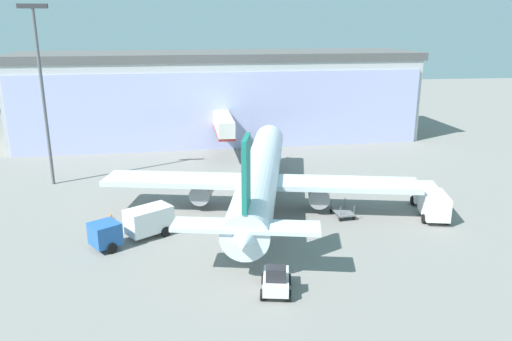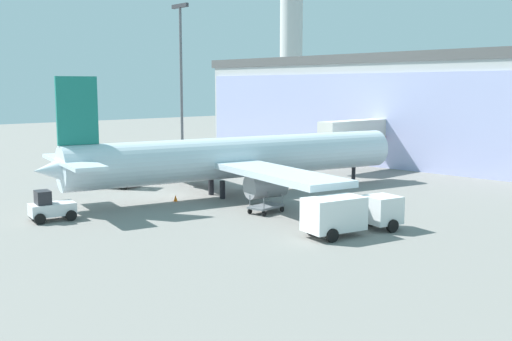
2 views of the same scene
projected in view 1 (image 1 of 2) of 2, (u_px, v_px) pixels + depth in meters
ground at (243, 225)px, 47.36m from camera, size 240.00×240.00×0.00m
terminal_building at (219, 96)px, 81.42m from camera, size 64.41×18.18×14.06m
jet_bridge at (223, 124)px, 71.02m from camera, size 2.50×12.84×6.00m
apron_light_mast at (42, 83)px, 56.23m from camera, size 3.20×0.40×20.48m
airplane at (260, 176)px, 51.12m from camera, size 31.79×36.22×10.70m
catering_truck at (135, 224)px, 43.83m from camera, size 7.27×5.94×2.65m
fuel_truck at (431, 201)px, 49.64m from camera, size 3.72×7.60×2.65m
baggage_cart at (342, 212)px, 49.46m from camera, size 1.90×2.96×1.50m
pushback_tug at (276, 280)px, 35.27m from camera, size 2.66×3.47×2.30m
safety_cone_nose at (257, 228)px, 46.15m from camera, size 0.36×0.36×0.55m
safety_cone_wingtip at (111, 216)px, 48.94m from camera, size 0.36×0.36×0.55m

